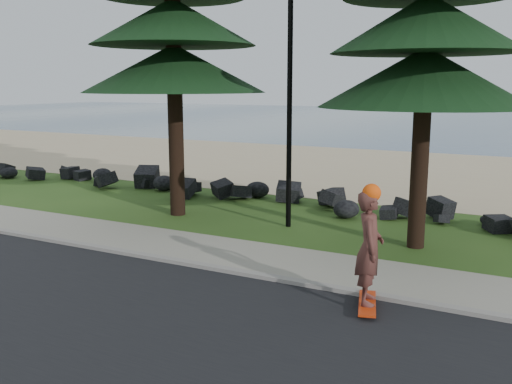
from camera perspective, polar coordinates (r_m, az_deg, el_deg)
ground at (r=12.82m, az=-2.71°, el=-6.59°), size 160.00×160.00×0.00m
road at (r=9.46m, az=-16.95°, el=-13.52°), size 160.00×7.00×0.02m
kerb at (r=12.07m, az=-4.88°, el=-7.48°), size 160.00×0.20×0.10m
sidewalk at (r=12.97m, az=-2.26°, el=-6.19°), size 160.00×2.00×0.08m
beach_sand at (r=26.09m, az=13.53°, el=2.09°), size 160.00×15.00×0.01m
ocean at (r=61.98m, az=21.90°, el=6.52°), size 160.00×58.00×0.01m
seawall_boulders at (r=17.72m, az=6.44°, el=-1.74°), size 60.00×2.40×1.10m
lamp_post at (r=15.08m, az=3.41°, el=11.96°), size 0.25×0.14×8.14m
skateboarder at (r=9.85m, az=11.28°, el=-5.52°), size 0.65×1.21×2.18m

